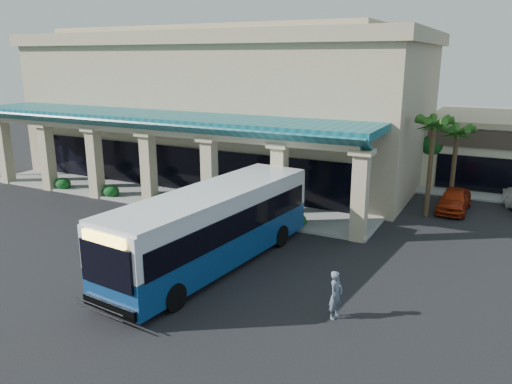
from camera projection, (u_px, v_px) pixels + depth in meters
The scene contains 10 objects.
ground at pixel (206, 254), 24.08m from camera, with size 110.00×110.00×0.00m, color black.
main_building at pixel (228, 103), 39.87m from camera, with size 30.80×14.80×11.35m, color tan, non-canonical shape.
arcade at pixel (158, 157), 32.70m from camera, with size 30.00×6.20×5.70m, color #0F4F5B, non-canonical shape.
palm_0 at pixel (431, 162), 28.92m from camera, with size 2.40×2.40×6.60m, color #204D14, non-canonical shape.
palm_1 at pixel (454, 161), 31.15m from camera, with size 2.40×2.40×5.80m, color #204D14, non-canonical shape.
palm_2 at pixel (6, 138), 38.77m from camera, with size 2.40×2.40×6.20m, color #204D14, non-canonical shape.
broadleaf_tree at pixel (432, 153), 36.46m from camera, with size 2.60×2.60×4.81m, color #0E4115, non-canonical shape.
transit_bus at pixel (213, 228), 22.27m from camera, with size 2.95×12.68×3.54m, color navy, non-canonical shape.
pedestrian at pixel (336, 295), 17.93m from camera, with size 0.66×0.43×1.80m, color slate.
car_silver at pixel (454, 200), 30.59m from camera, with size 1.69×4.20×1.43m, color #AD2D0E.
Camera 1 is at (12.43, -18.87, 9.15)m, focal length 35.00 mm.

